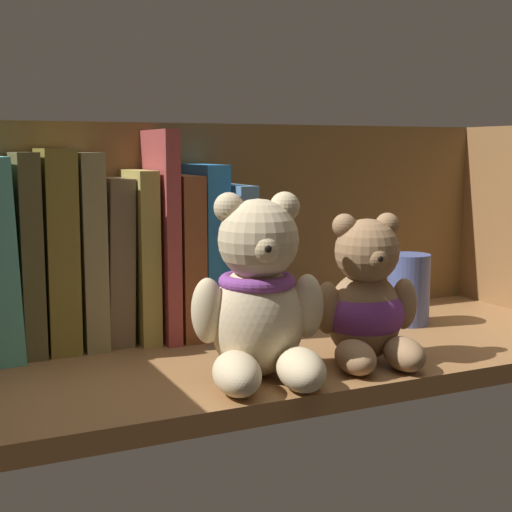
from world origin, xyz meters
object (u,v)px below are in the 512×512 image
pillar_candle (408,289)px  book_4 (55,249)px  book_7 (137,254)px  book_6 (113,259)px  teddy_bear_larger (259,300)px  book_9 (177,254)px  book_8 (156,234)px  teddy_bear_smaller (366,304)px  book_5 (85,249)px  book_10 (202,248)px  book_11 (224,256)px  book_3 (25,252)px

pillar_candle → book_4: bearing=168.7°
book_7 → pillar_candle: 32.87cm
book_6 → pillar_candle: 35.52cm
teddy_bear_larger → book_9: bearing=93.0°
book_6 → book_7: 2.85cm
book_4 → pillar_candle: bearing=-11.3°
book_8 → book_9: bearing=0.0°
teddy_bear_smaller → book_5: bearing=140.7°
pillar_candle → book_10: bearing=161.2°
book_10 → teddy_bear_smaller: (10.09, -19.37, -3.86)cm
book_4 → teddy_bear_larger: 24.97cm
book_4 → book_5: size_ratio=1.02×
book_11 → teddy_bear_smaller: bearing=-69.5°
teddy_bear_smaller → pillar_candle: size_ratio=1.74×
pillar_candle → book_8: bearing=164.6°
teddy_bear_larger → pillar_candle: 28.41cm
book_4 → book_5: bearing=0.0°
book_8 → book_10: bearing=0.0°
book_11 → pillar_candle: bearing=-21.1°
book_6 → book_10: (10.58, 0.00, 0.68)cm
book_10 → teddy_bear_smaller: 22.18cm
teddy_bear_smaller → book_4: bearing=144.2°
book_3 → book_10: bearing=0.0°
book_7 → book_8: size_ratio=0.81×
book_6 → book_10: bearing=0.0°
book_7 → teddy_bear_smaller: book_7 is taller
teddy_bear_larger → teddy_bear_smaller: size_ratio=1.16×
book_6 → book_7: book_7 is taller
teddy_bear_larger → pillar_candle: bearing=24.6°
book_5 → teddy_bear_larger: 23.18cm
book_5 → book_10: book_5 is taller
book_11 → teddy_bear_smaller: 20.86cm
book_7 → book_6: bearing=180.0°
teddy_bear_smaller → book_8: bearing=128.8°
book_7 → book_11: size_ratio=1.10×
book_9 → book_10: (3.03, -0.00, 0.57)cm
book_10 → book_11: book_10 is taller
book_4 → book_5: 3.24cm
book_3 → book_9: bearing=0.0°
book_8 → book_10: size_ratio=1.20×
book_9 → book_11: 5.89cm
book_8 → book_3: bearing=180.0°
book_11 → book_7: bearing=180.0°
book_5 → book_9: (10.54, 0.00, -1.26)cm
book_5 → book_6: book_5 is taller
book_3 → teddy_bear_smaller: 35.97cm
book_5 → book_10: size_ratio=1.07×
book_6 → teddy_bear_larger: bearing=-66.6°
book_9 → book_10: size_ratio=0.94×
book_4 → book_8: bearing=-0.0°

